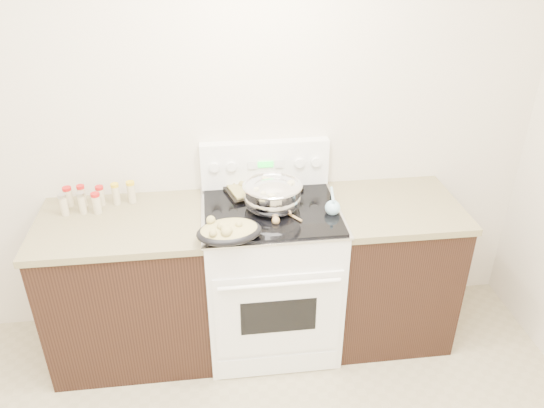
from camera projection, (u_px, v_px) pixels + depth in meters
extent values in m
cube|color=beige|center=(203.00, 120.00, 3.03)|extent=(4.00, 0.05, 2.70)
cube|color=black|center=(131.00, 290.00, 3.12)|extent=(0.90, 0.64, 0.88)
cube|color=brown|center=(120.00, 224.00, 2.90)|extent=(0.93, 0.67, 0.04)
cube|color=black|center=(387.00, 271.00, 3.29)|extent=(0.70, 0.64, 0.88)
cube|color=brown|center=(396.00, 206.00, 3.07)|extent=(0.73, 0.67, 0.04)
cube|color=white|center=(271.00, 278.00, 3.20)|extent=(0.76, 0.66, 0.92)
cube|color=white|center=(278.00, 316.00, 2.91)|extent=(0.70, 0.01, 0.55)
cube|color=black|center=(279.00, 317.00, 2.90)|extent=(0.42, 0.01, 0.22)
cylinder|color=white|center=(280.00, 285.00, 2.75)|extent=(0.65, 0.02, 0.02)
cube|color=white|center=(278.00, 365.00, 3.09)|extent=(0.70, 0.01, 0.14)
cube|color=silver|center=(271.00, 211.00, 2.97)|extent=(0.78, 0.68, 0.01)
cube|color=black|center=(271.00, 209.00, 2.96)|extent=(0.74, 0.64, 0.01)
cube|color=white|center=(265.00, 164.00, 3.15)|extent=(0.76, 0.07, 0.28)
cylinder|color=white|center=(214.00, 167.00, 3.07)|extent=(0.06, 0.02, 0.06)
cylinder|color=white|center=(232.00, 167.00, 3.08)|extent=(0.06, 0.02, 0.06)
cylinder|color=white|center=(299.00, 163.00, 3.12)|extent=(0.06, 0.02, 0.06)
cylinder|color=white|center=(316.00, 162.00, 3.13)|extent=(0.06, 0.02, 0.06)
cube|color=#19E533|center=(266.00, 164.00, 3.10)|extent=(0.09, 0.00, 0.04)
cube|color=silver|center=(252.00, 165.00, 3.09)|extent=(0.05, 0.00, 0.05)
cube|color=silver|center=(279.00, 164.00, 3.11)|extent=(0.05, 0.00, 0.05)
ellipsoid|color=silver|center=(272.00, 198.00, 2.93)|extent=(0.43, 0.43, 0.19)
cylinder|color=silver|center=(272.00, 207.00, 2.96)|extent=(0.18, 0.18, 0.01)
torus|color=silver|center=(272.00, 185.00, 2.89)|extent=(0.33, 0.33, 0.02)
cylinder|color=silver|center=(272.00, 194.00, 2.92)|extent=(0.31, 0.31, 0.11)
cylinder|color=brown|center=(272.00, 187.00, 2.90)|extent=(0.29, 0.29, 0.00)
cube|color=beige|center=(271.00, 197.00, 2.79)|extent=(0.04, 0.04, 0.03)
cube|color=beige|center=(275.00, 183.00, 2.93)|extent=(0.03, 0.03, 0.02)
cube|color=beige|center=(284.00, 186.00, 2.90)|extent=(0.03, 0.03, 0.02)
cube|color=beige|center=(266.00, 180.00, 2.96)|extent=(0.04, 0.04, 0.03)
cube|color=beige|center=(290.00, 184.00, 2.92)|extent=(0.04, 0.04, 0.03)
cube|color=beige|center=(264.00, 178.00, 2.98)|extent=(0.03, 0.03, 0.02)
cube|color=beige|center=(269.00, 180.00, 2.97)|extent=(0.03, 0.03, 0.02)
cube|color=beige|center=(284.00, 187.00, 2.89)|extent=(0.03, 0.03, 0.02)
cube|color=beige|center=(263.00, 194.00, 2.82)|extent=(0.03, 0.03, 0.02)
cube|color=beige|center=(263.00, 185.00, 2.91)|extent=(0.02, 0.02, 0.02)
cube|color=beige|center=(256.00, 190.00, 2.86)|extent=(0.03, 0.03, 0.02)
cube|color=beige|center=(293.00, 183.00, 2.93)|extent=(0.03, 0.03, 0.02)
cube|color=beige|center=(291.00, 183.00, 2.93)|extent=(0.03, 0.03, 0.03)
cube|color=beige|center=(264.00, 192.00, 2.84)|extent=(0.02, 0.02, 0.02)
cube|color=beige|center=(271.00, 182.00, 2.94)|extent=(0.04, 0.04, 0.03)
ellipsoid|color=black|center=(229.00, 232.00, 2.67)|extent=(0.37, 0.28, 0.08)
ellipsoid|color=tan|center=(229.00, 230.00, 2.66)|extent=(0.33, 0.25, 0.06)
sphere|color=tan|center=(213.00, 233.00, 2.58)|extent=(0.04, 0.04, 0.04)
sphere|color=tan|center=(228.00, 231.00, 2.59)|extent=(0.05, 0.05, 0.05)
sphere|color=tan|center=(225.00, 229.00, 2.60)|extent=(0.05, 0.05, 0.05)
sphere|color=tan|center=(239.00, 225.00, 2.65)|extent=(0.04, 0.04, 0.04)
sphere|color=tan|center=(222.00, 227.00, 2.63)|extent=(0.05, 0.05, 0.05)
sphere|color=tan|center=(211.00, 220.00, 2.68)|extent=(0.05, 0.05, 0.05)
sphere|color=tan|center=(223.00, 227.00, 2.62)|extent=(0.04, 0.04, 0.04)
sphere|color=tan|center=(226.00, 232.00, 2.59)|extent=(0.05, 0.05, 0.05)
cube|color=black|center=(260.00, 186.00, 3.18)|extent=(0.50, 0.41, 0.02)
cube|color=tan|center=(260.00, 184.00, 3.17)|extent=(0.45, 0.36, 0.02)
sphere|color=tan|center=(255.00, 179.00, 3.20)|extent=(0.04, 0.04, 0.04)
sphere|color=tan|center=(264.00, 175.00, 3.25)|extent=(0.04, 0.04, 0.04)
sphere|color=tan|center=(242.00, 184.00, 3.15)|extent=(0.04, 0.04, 0.04)
sphere|color=tan|center=(258.00, 176.00, 3.24)|extent=(0.04, 0.04, 0.04)
sphere|color=tan|center=(258.00, 180.00, 3.19)|extent=(0.03, 0.03, 0.03)
sphere|color=tan|center=(274.00, 179.00, 3.20)|extent=(0.04, 0.04, 0.04)
sphere|color=tan|center=(266.00, 175.00, 3.25)|extent=(0.03, 0.03, 0.03)
sphere|color=tan|center=(241.00, 178.00, 3.22)|extent=(0.03, 0.03, 0.03)
sphere|color=tan|center=(234.00, 182.00, 3.16)|extent=(0.04, 0.04, 0.04)
sphere|color=tan|center=(274.00, 179.00, 3.20)|extent=(0.05, 0.05, 0.05)
cylinder|color=#A47E4B|center=(285.00, 212.00, 2.91)|extent=(0.16, 0.21, 0.01)
sphere|color=#A47E4B|center=(276.00, 220.00, 2.82)|extent=(0.04, 0.04, 0.04)
sphere|color=#96C8E0|center=(333.00, 208.00, 2.90)|extent=(0.08, 0.08, 0.08)
cylinder|color=#96C8E0|center=(332.00, 194.00, 2.98)|extent=(0.07, 0.27, 0.07)
cylinder|color=#BFB28C|center=(69.00, 198.00, 3.01)|extent=(0.05, 0.05, 0.10)
cylinder|color=#B21414|center=(67.00, 189.00, 2.98)|extent=(0.05, 0.05, 0.02)
cylinder|color=#BFB28C|center=(82.00, 197.00, 3.01)|extent=(0.04, 0.04, 0.11)
cylinder|color=#B21414|center=(80.00, 187.00, 2.97)|extent=(0.04, 0.04, 0.02)
cylinder|color=#BFB28C|center=(101.00, 197.00, 3.02)|extent=(0.04, 0.04, 0.10)
cylinder|color=#B21414|center=(99.00, 188.00, 2.99)|extent=(0.05, 0.05, 0.02)
cylinder|color=#BFB28C|center=(116.00, 195.00, 3.03)|extent=(0.04, 0.04, 0.11)
cylinder|color=gold|center=(114.00, 185.00, 2.99)|extent=(0.05, 0.05, 0.02)
cylinder|color=#BFB28C|center=(132.00, 193.00, 3.04)|extent=(0.05, 0.05, 0.11)
cylinder|color=gold|center=(130.00, 183.00, 3.01)|extent=(0.05, 0.05, 0.02)
cylinder|color=#BFB28C|center=(64.00, 206.00, 2.92)|extent=(0.04, 0.04, 0.11)
cylinder|color=#B2B2B7|center=(62.00, 196.00, 2.89)|extent=(0.05, 0.05, 0.02)
cylinder|color=#BFB28C|center=(82.00, 204.00, 2.94)|extent=(0.04, 0.04, 0.11)
cylinder|color=#B2B2B7|center=(80.00, 194.00, 2.91)|extent=(0.04, 0.04, 0.02)
cylinder|color=#BFB28C|center=(97.00, 204.00, 2.94)|extent=(0.05, 0.05, 0.11)
cylinder|color=#B21414|center=(95.00, 195.00, 2.91)|extent=(0.05, 0.05, 0.02)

